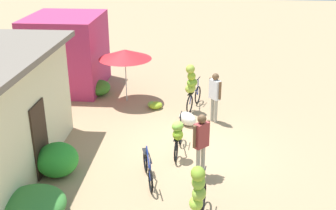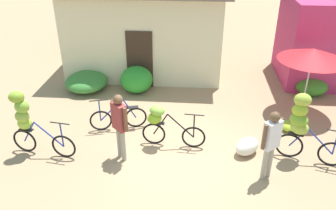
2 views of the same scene
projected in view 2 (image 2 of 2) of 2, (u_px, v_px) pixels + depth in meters
name	position (u px, v px, depth m)	size (l,w,h in m)	color
ground_plane	(175.00, 155.00, 8.71)	(60.00, 60.00, 0.00)	#A28260
building_low	(146.00, 28.00, 12.96)	(6.06, 3.79, 3.21)	beige
shop_pink	(330.00, 40.00, 12.19)	(3.20, 2.80, 2.96)	#BA3061
hedge_bush_front_left	(87.00, 81.00, 11.90)	(1.44, 1.51, 0.60)	#377C33
hedge_bush_front_right	(137.00, 79.00, 11.69)	(1.09, 1.11, 0.89)	#2A8C2A
hedge_bush_mid	(312.00, 87.00, 11.57)	(1.04, 0.87, 0.56)	#3B8828
market_umbrella	(313.00, 54.00, 9.82)	(1.96, 1.96, 2.03)	beige
bicycle_leftmost	(27.00, 120.00, 8.33)	(1.71, 0.39, 1.72)	black
bicycle_near_pile	(118.00, 118.00, 9.64)	(1.56, 0.46, 0.96)	black
bicycle_center_loaded	(163.00, 122.00, 8.76)	(1.66, 0.43, 1.17)	black
bicycle_by_shop	(303.00, 124.00, 8.10)	(1.60, 0.64, 1.77)	black
banana_pile_on_ground	(289.00, 126.00, 9.70)	(0.66, 0.68, 0.25)	#93B426
produce_sack	(247.00, 146.00, 8.65)	(0.70, 0.44, 0.44)	silver
person_vendor	(119.00, 121.00, 8.07)	(0.44, 0.43, 1.77)	gray
person_bystander	(271.00, 139.00, 7.44)	(0.47, 0.41, 1.73)	gray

